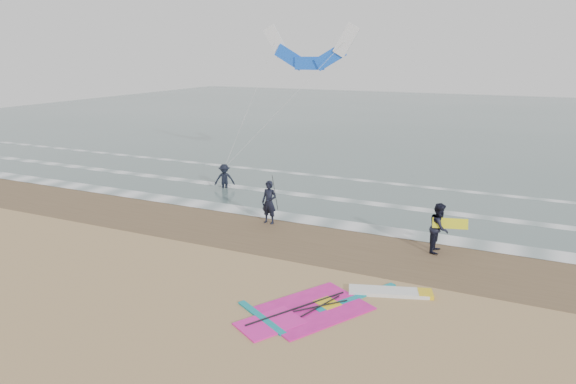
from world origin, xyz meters
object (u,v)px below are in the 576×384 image
at_px(windsurf_rig, 334,305).
at_px(surf_kite, 309,52).
at_px(person_walking, 439,228).
at_px(person_wading, 224,173).
at_px(person_standing, 269,202).

distance_m(windsurf_rig, surf_kite, 18.01).
distance_m(person_walking, person_wading, 13.38).
relative_size(windsurf_rig, person_standing, 2.77).
xyz_separation_m(person_standing, surf_kite, (-1.75, 8.63, 6.49)).
distance_m(windsurf_rig, person_standing, 8.21).
relative_size(person_walking, person_wading, 1.11).
bearing_deg(person_standing, person_walking, 1.31).
height_order(person_walking, person_wading, person_walking).
bearing_deg(person_standing, windsurf_rig, -45.39).
height_order(person_standing, person_walking, person_standing).
distance_m(windsurf_rig, person_wading, 14.85).
xyz_separation_m(person_standing, person_wading, (-5.08, 4.37, -0.10)).
height_order(person_wading, surf_kite, surf_kite).
bearing_deg(surf_kite, person_walking, -44.02).
xyz_separation_m(windsurf_rig, surf_kite, (-7.12, 14.77, 7.44)).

